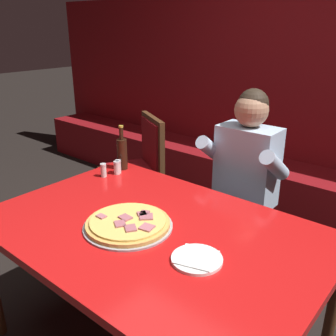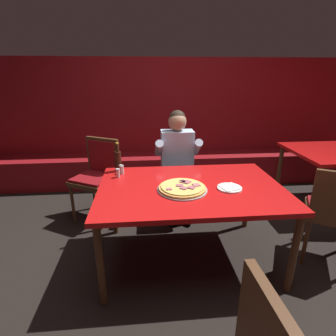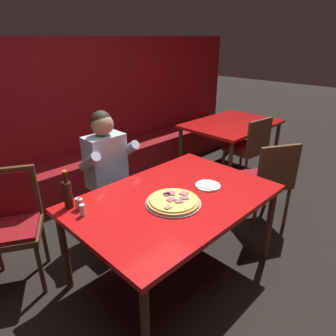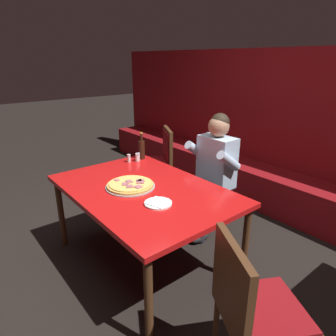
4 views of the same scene
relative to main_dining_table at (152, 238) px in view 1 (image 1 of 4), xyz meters
The scene contains 11 objects.
booth_wall_panel 2.20m from the main_dining_table, 90.00° to the left, with size 6.80×0.16×1.90m, color maroon.
booth_bench 1.91m from the main_dining_table, 90.00° to the left, with size 6.46×0.48×0.46m, color maroon.
main_dining_table is the anchor object (origin of this frame).
pizza 0.14m from the main_dining_table, 139.49° to the right, with size 0.42×0.42×0.05m.
plate_white_paper 0.34m from the main_dining_table, 14.54° to the right, with size 0.21×0.21×0.02m.
beer_bottle 0.81m from the main_dining_table, 146.29° to the left, with size 0.07×0.07×0.29m.
shaker_oregano 0.71m from the main_dining_table, 150.57° to the left, with size 0.04×0.04×0.09m.
shaker_black_pepper 0.73m from the main_dining_table, 149.45° to the left, with size 0.04×0.04×0.09m.
shaker_parmesan 0.71m from the main_dining_table, 157.69° to the left, with size 0.04×0.04×0.09m.
diner_seated_blue_shirt 0.84m from the main_dining_table, 90.52° to the left, with size 0.53×0.53×1.27m.
dining_chair_side_aisle 1.30m from the main_dining_table, 137.07° to the left, with size 0.60×0.60×0.96m.
Camera 1 is at (1.05, -1.13, 1.64)m, focal length 40.00 mm.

